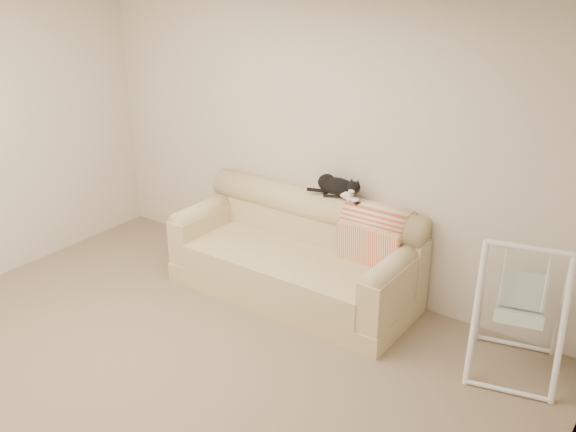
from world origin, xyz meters
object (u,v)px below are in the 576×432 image
Objects in this scene: remote_a at (334,195)px; sofa at (297,257)px; tuxedo_cat at (338,186)px; baby_swing at (520,309)px; remote_b at (354,201)px.

sofa is at bearing -131.43° from remote_a.
tuxedo_cat reaches higher than baby_swing.
tuxedo_cat is at bearing 170.82° from baby_swing.
remote_a is at bearing 177.49° from remote_b.
remote_a is (0.21, 0.24, 0.56)m from sofa.
baby_swing is (1.96, -0.03, 0.16)m from sofa.
sofa is 12.87× the size of remote_b.
sofa is at bearing 179.23° from baby_swing.
remote_a is at bearing 171.32° from baby_swing.
remote_b is (0.21, -0.01, -0.00)m from remote_a.
baby_swing is (1.54, -0.26, -0.40)m from remote_b.
sofa is 2.15× the size of baby_swing.
sofa is 11.81× the size of remote_a.
tuxedo_cat is at bearing 45.25° from sofa.
remote_a is 0.36× the size of tuxedo_cat.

